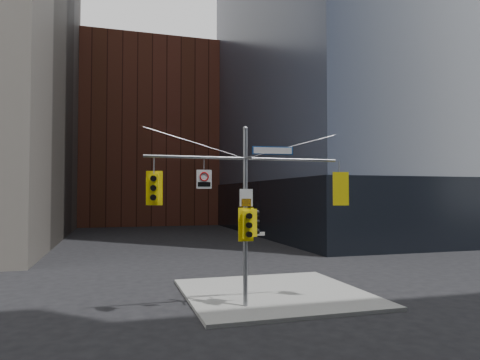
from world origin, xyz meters
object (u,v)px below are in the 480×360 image
traffic_light_west_arm (154,188)px  traffic_light_pole_front (247,225)px  regulatory_sign_arm (204,179)px  traffic_light_pole_side (253,223)px  street_sign_blade (273,151)px  signal_assembly (245,198)px  traffic_light_east_arm (339,189)px

traffic_light_west_arm → traffic_light_pole_front: (3.60, -0.28, -1.43)m
traffic_light_west_arm → traffic_light_pole_front: bearing=5.7°
regulatory_sign_arm → traffic_light_pole_side: bearing=6.5°
traffic_light_west_arm → regulatory_sign_arm: (1.92, -0.03, 0.37)m
traffic_light_west_arm → street_sign_blade: 5.01m
signal_assembly → traffic_light_east_arm: size_ratio=5.66×
traffic_light_pole_front → traffic_light_east_arm: bearing=2.2°
street_sign_blade → regulatory_sign_arm: (-2.85, -0.02, -1.18)m
traffic_light_east_arm → traffic_light_pole_side: 4.11m
signal_assembly → regulatory_sign_arm: 1.84m
regulatory_sign_arm → traffic_light_pole_front: bearing=-2.9°
traffic_light_east_arm → regulatory_sign_arm: regulatory_sign_arm is taller
signal_assembly → traffic_light_pole_front: (-0.00, -0.27, -1.05)m
traffic_light_east_arm → street_sign_blade: street_sign_blade is taller
traffic_light_pole_side → street_sign_blade: size_ratio=0.65×
traffic_light_west_arm → traffic_light_pole_front: traffic_light_west_arm is taller
traffic_light_pole_front → street_sign_blade: bearing=11.5°
traffic_light_pole_side → street_sign_blade: 3.04m
traffic_light_east_arm → traffic_light_pole_side: size_ratio=1.28×
signal_assembly → traffic_light_east_arm: bearing=0.0°
traffic_light_west_arm → street_sign_blade: (4.76, -0.01, 1.55)m
traffic_light_pole_side → traffic_light_east_arm: bearing=-103.2°
traffic_light_west_arm → regulatory_sign_arm: bearing=9.1°
traffic_light_east_arm → street_sign_blade: (-3.03, 0.00, 1.55)m
traffic_light_west_arm → traffic_light_pole_side: 4.15m
signal_assembly → traffic_light_west_arm: (-3.60, 0.01, 0.38)m
traffic_light_pole_front → street_sign_blade: (1.17, 0.27, 2.98)m
traffic_light_east_arm → regulatory_sign_arm: 5.89m
traffic_light_pole_front → signal_assembly: bearing=88.5°
traffic_light_east_arm → traffic_light_pole_front: (-4.20, -0.27, -1.43)m
traffic_light_east_arm → traffic_light_pole_side: traffic_light_east_arm is taller
traffic_light_west_arm → traffic_light_pole_side: bearing=10.2°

